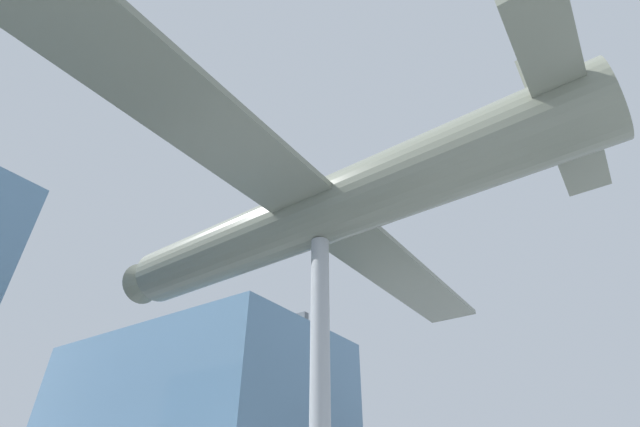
{
  "coord_description": "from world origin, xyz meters",
  "views": [
    {
      "loc": [
        -8.41,
        -5.6,
        1.57
      ],
      "look_at": [
        0.0,
        0.0,
        8.24
      ],
      "focal_mm": 24.0,
      "sensor_mm": 36.0,
      "label": 1
    }
  ],
  "objects": [
    {
      "name": "support_pylon_central",
      "position": [
        0.0,
        0.0,
        3.67
      ],
      "size": [
        0.47,
        0.47,
        7.33
      ],
      "color": "#999EA3",
      "rests_on": "ground_plane"
    },
    {
      "name": "suspended_airplane",
      "position": [
        0.0,
        0.15,
        8.25
      ],
      "size": [
        20.63,
        16.01,
        3.04
      ],
      "rotation": [
        0.0,
        0.0,
        -0.03
      ],
      "color": "slate",
      "rests_on": "support_pylon_central"
    }
  ]
}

